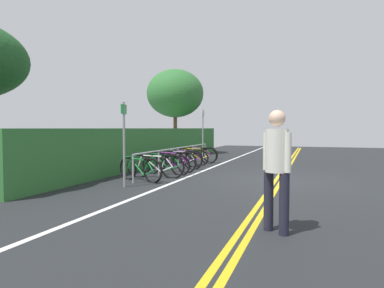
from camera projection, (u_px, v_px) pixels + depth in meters
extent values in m
cube|color=#232628|center=(279.00, 180.00, 9.99)|extent=(37.93, 12.34, 0.05)
cube|color=gold|center=(282.00, 180.00, 9.96)|extent=(34.14, 0.10, 0.00)
cube|color=gold|center=(276.00, 179.00, 10.01)|extent=(34.14, 0.10, 0.00)
cube|color=white|center=(192.00, 175.00, 10.87)|extent=(34.14, 0.12, 0.00)
cylinder|color=#9EA0A5|center=(133.00, 169.00, 9.33)|extent=(0.05, 0.05, 0.77)
cylinder|color=#9EA0A5|center=(159.00, 163.00, 10.90)|extent=(0.05, 0.05, 0.77)
cylinder|color=#9EA0A5|center=(178.00, 159.00, 12.47)|extent=(0.05, 0.05, 0.77)
cylinder|color=#9EA0A5|center=(193.00, 155.00, 14.04)|extent=(0.05, 0.05, 0.77)
cylinder|color=#9EA0A5|center=(205.00, 153.00, 15.61)|extent=(0.05, 0.05, 0.77)
cylinder|color=#9EA0A5|center=(178.00, 148.00, 12.45)|extent=(6.66, 0.04, 0.04)
torus|color=black|center=(128.00, 168.00, 10.03)|extent=(0.28, 0.68, 0.70)
torus|color=black|center=(153.00, 171.00, 9.42)|extent=(0.28, 0.68, 0.70)
cylinder|color=#198C38|center=(137.00, 167.00, 9.80)|extent=(0.22, 0.55, 0.48)
cylinder|color=#198C38|center=(138.00, 159.00, 9.75)|extent=(0.25, 0.66, 0.07)
cylinder|color=#198C38|center=(145.00, 168.00, 9.59)|extent=(0.09, 0.17, 0.43)
cylinder|color=#198C38|center=(148.00, 173.00, 9.53)|extent=(0.15, 0.36, 0.18)
cylinder|color=#198C38|center=(150.00, 166.00, 9.48)|extent=(0.11, 0.25, 0.29)
cylinder|color=#198C38|center=(129.00, 163.00, 10.00)|extent=(0.08, 0.14, 0.32)
cube|color=black|center=(147.00, 160.00, 9.54)|extent=(0.14, 0.22, 0.05)
cylinder|color=#198C38|center=(130.00, 156.00, 9.96)|extent=(0.44, 0.17, 0.03)
torus|color=black|center=(139.00, 166.00, 10.46)|extent=(0.16, 0.74, 0.74)
torus|color=black|center=(173.00, 167.00, 10.26)|extent=(0.16, 0.74, 0.74)
cylinder|color=white|center=(151.00, 163.00, 10.38)|extent=(0.12, 0.60, 0.51)
cylinder|color=white|center=(153.00, 156.00, 10.36)|extent=(0.14, 0.72, 0.07)
cylinder|color=white|center=(163.00, 164.00, 10.31)|extent=(0.06, 0.18, 0.46)
cylinder|color=white|center=(167.00, 169.00, 10.29)|extent=(0.09, 0.39, 0.19)
cylinder|color=white|center=(169.00, 162.00, 10.27)|extent=(0.07, 0.26, 0.31)
cylinder|color=white|center=(140.00, 161.00, 10.44)|extent=(0.06, 0.14, 0.34)
cube|color=black|center=(165.00, 156.00, 10.29)|extent=(0.11, 0.21, 0.05)
cylinder|color=white|center=(142.00, 154.00, 10.42)|extent=(0.46, 0.09, 0.03)
torus|color=black|center=(151.00, 164.00, 11.29)|extent=(0.08, 0.68, 0.67)
torus|color=black|center=(180.00, 165.00, 10.92)|extent=(0.08, 0.68, 0.67)
cylinder|color=#198C38|center=(162.00, 162.00, 11.15)|extent=(0.06, 0.59, 0.46)
cylinder|color=#198C38|center=(164.00, 156.00, 11.12)|extent=(0.06, 0.70, 0.07)
cylinder|color=#198C38|center=(172.00, 163.00, 11.02)|extent=(0.04, 0.17, 0.41)
cylinder|color=#198C38|center=(175.00, 167.00, 10.99)|extent=(0.05, 0.37, 0.17)
cylinder|color=#198C38|center=(177.00, 161.00, 10.96)|extent=(0.05, 0.25, 0.29)
cylinder|color=#198C38|center=(153.00, 160.00, 11.27)|extent=(0.04, 0.14, 0.31)
cube|color=black|center=(174.00, 156.00, 10.99)|extent=(0.09, 0.20, 0.05)
cylinder|color=#198C38|center=(154.00, 154.00, 11.24)|extent=(0.46, 0.05, 0.03)
torus|color=black|center=(157.00, 162.00, 11.88)|extent=(0.07, 0.74, 0.74)
torus|color=black|center=(186.00, 163.00, 11.54)|extent=(0.07, 0.74, 0.74)
cylinder|color=purple|center=(168.00, 159.00, 11.75)|extent=(0.04, 0.61, 0.50)
cylinder|color=purple|center=(169.00, 153.00, 11.72)|extent=(0.05, 0.73, 0.07)
cylinder|color=purple|center=(178.00, 160.00, 11.63)|extent=(0.04, 0.17, 0.45)
cylinder|color=purple|center=(181.00, 165.00, 11.60)|extent=(0.04, 0.39, 0.19)
cylinder|color=purple|center=(183.00, 158.00, 11.57)|extent=(0.04, 0.26, 0.31)
cylinder|color=purple|center=(158.00, 157.00, 11.85)|extent=(0.04, 0.14, 0.33)
cube|color=black|center=(179.00, 153.00, 11.60)|extent=(0.08, 0.20, 0.05)
cylinder|color=purple|center=(160.00, 151.00, 11.83)|extent=(0.46, 0.03, 0.03)
torus|color=black|center=(165.00, 161.00, 12.56)|extent=(0.19, 0.67, 0.68)
torus|color=black|center=(193.00, 161.00, 12.42)|extent=(0.19, 0.67, 0.68)
cylinder|color=black|center=(175.00, 159.00, 12.51)|extent=(0.16, 0.59, 0.46)
cylinder|color=black|center=(177.00, 153.00, 12.49)|extent=(0.18, 0.70, 0.07)
cylinder|color=black|center=(185.00, 159.00, 12.46)|extent=(0.07, 0.17, 0.41)
cylinder|color=black|center=(188.00, 163.00, 12.45)|extent=(0.11, 0.38, 0.17)
cylinder|color=black|center=(190.00, 157.00, 12.43)|extent=(0.09, 0.26, 0.29)
cylinder|color=black|center=(166.00, 157.00, 12.55)|extent=(0.06, 0.14, 0.31)
cube|color=black|center=(187.00, 153.00, 12.44)|extent=(0.12, 0.21, 0.05)
cylinder|color=black|center=(167.00, 151.00, 12.53)|extent=(0.46, 0.12, 0.03)
torus|color=black|center=(169.00, 159.00, 13.27)|extent=(0.19, 0.67, 0.67)
torus|color=black|center=(194.00, 159.00, 13.14)|extent=(0.19, 0.67, 0.67)
cylinder|color=silver|center=(179.00, 157.00, 13.22)|extent=(0.15, 0.55, 0.46)
cylinder|color=silver|center=(180.00, 152.00, 13.20)|extent=(0.17, 0.65, 0.07)
cylinder|color=silver|center=(187.00, 157.00, 13.18)|extent=(0.07, 0.16, 0.41)
cylinder|color=silver|center=(190.00, 161.00, 13.17)|extent=(0.11, 0.35, 0.17)
cylinder|color=silver|center=(191.00, 156.00, 13.15)|extent=(0.08, 0.24, 0.28)
cylinder|color=silver|center=(171.00, 155.00, 13.26)|extent=(0.06, 0.14, 0.30)
cube|color=black|center=(189.00, 151.00, 13.16)|extent=(0.12, 0.21, 0.05)
cylinder|color=silver|center=(172.00, 150.00, 13.24)|extent=(0.46, 0.12, 0.03)
torus|color=black|center=(175.00, 158.00, 13.92)|extent=(0.17, 0.66, 0.66)
torus|color=black|center=(200.00, 158.00, 13.77)|extent=(0.17, 0.66, 0.66)
cylinder|color=purple|center=(185.00, 156.00, 13.86)|extent=(0.14, 0.58, 0.45)
cylinder|color=purple|center=(186.00, 151.00, 13.84)|extent=(0.16, 0.69, 0.07)
cylinder|color=purple|center=(193.00, 156.00, 13.81)|extent=(0.07, 0.17, 0.40)
cylinder|color=purple|center=(196.00, 160.00, 13.80)|extent=(0.10, 0.37, 0.17)
cylinder|color=purple|center=(198.00, 155.00, 13.78)|extent=(0.08, 0.25, 0.28)
cylinder|color=purple|center=(176.00, 154.00, 13.91)|extent=(0.06, 0.14, 0.30)
cube|color=black|center=(195.00, 151.00, 13.79)|extent=(0.11, 0.21, 0.05)
cylinder|color=purple|center=(178.00, 149.00, 13.89)|extent=(0.46, 0.11, 0.03)
torus|color=black|center=(183.00, 156.00, 14.58)|extent=(0.27, 0.70, 0.71)
torus|color=black|center=(209.00, 156.00, 14.55)|extent=(0.27, 0.70, 0.71)
cylinder|color=yellow|center=(192.00, 154.00, 14.56)|extent=(0.22, 0.60, 0.49)
cylinder|color=yellow|center=(194.00, 149.00, 14.55)|extent=(0.26, 0.72, 0.07)
cylinder|color=yellow|center=(201.00, 154.00, 14.56)|extent=(0.09, 0.18, 0.44)
cylinder|color=yellow|center=(204.00, 157.00, 14.56)|extent=(0.16, 0.39, 0.18)
cylinder|color=yellow|center=(206.00, 152.00, 14.55)|extent=(0.12, 0.26, 0.30)
cylinder|color=yellow|center=(184.00, 152.00, 14.57)|extent=(0.08, 0.15, 0.32)
cube|color=black|center=(203.00, 148.00, 14.54)|extent=(0.14, 0.21, 0.05)
cylinder|color=yellow|center=(185.00, 147.00, 14.56)|extent=(0.45, 0.17, 0.03)
torus|color=black|center=(189.00, 154.00, 15.45)|extent=(0.11, 0.70, 0.69)
torus|color=black|center=(210.00, 155.00, 15.05)|extent=(0.11, 0.70, 0.69)
cylinder|color=purple|center=(197.00, 153.00, 15.29)|extent=(0.08, 0.58, 0.47)
cylinder|color=purple|center=(198.00, 148.00, 15.26)|extent=(0.09, 0.69, 0.07)
cylinder|color=purple|center=(204.00, 153.00, 15.16)|extent=(0.05, 0.17, 0.43)
cylinder|color=purple|center=(207.00, 157.00, 15.12)|extent=(0.06, 0.37, 0.18)
cylinder|color=purple|center=(208.00, 152.00, 15.08)|extent=(0.05, 0.25, 0.29)
cylinder|color=purple|center=(190.00, 151.00, 15.42)|extent=(0.05, 0.14, 0.31)
cube|color=black|center=(206.00, 148.00, 15.12)|extent=(0.09, 0.21, 0.05)
cylinder|color=purple|center=(191.00, 147.00, 15.39)|extent=(0.46, 0.06, 0.03)
cylinder|color=#1E1E2D|center=(269.00, 201.00, 5.02)|extent=(0.14, 0.14, 0.86)
cylinder|color=#1E1E2D|center=(284.00, 204.00, 4.78)|extent=(0.14, 0.14, 0.86)
cylinder|color=silver|center=(277.00, 151.00, 4.87)|extent=(0.32, 0.32, 0.61)
sphere|color=beige|center=(277.00, 118.00, 4.85)|extent=(0.23, 0.23, 0.23)
cylinder|color=silver|center=(266.00, 151.00, 5.04)|extent=(0.09, 0.09, 0.55)
cylinder|color=silver|center=(288.00, 153.00, 4.71)|extent=(0.09, 0.09, 0.55)
cylinder|color=gray|center=(124.00, 145.00, 8.68)|extent=(0.06, 0.06, 2.14)
cube|color=#198C33|center=(124.00, 109.00, 8.64)|extent=(0.36, 0.10, 0.24)
cylinder|color=gray|center=(203.00, 135.00, 15.99)|extent=(0.06, 0.06, 2.35)
cube|color=white|center=(203.00, 113.00, 15.95)|extent=(0.36, 0.05, 0.24)
cube|color=#2D6B30|center=(149.00, 146.00, 14.49)|extent=(15.66, 1.25, 1.48)
cylinder|color=brown|center=(175.00, 134.00, 19.93)|extent=(0.21, 0.21, 2.25)
ellipsoid|color=#2D6B30|center=(175.00, 93.00, 19.82)|extent=(3.25, 3.25, 2.74)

